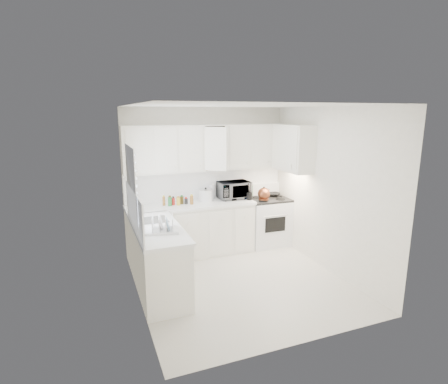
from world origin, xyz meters
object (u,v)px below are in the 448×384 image
dish_rack (162,223)px  tea_kettle (264,193)px  utensil_crock (249,191)px  microwave (234,188)px  stove (268,215)px  rice_cooker (206,194)px

dish_rack → tea_kettle: bearing=40.5°
utensil_crock → microwave: bearing=138.2°
dish_rack → microwave: bearing=52.8°
stove → microwave: (-0.67, 0.09, 0.56)m
rice_cooker → utensil_crock: 0.80m
stove → utensil_crock: utensil_crock is taller
utensil_crock → rice_cooker: bearing=165.8°
stove → utensil_crock: size_ratio=3.62×
tea_kettle → utensil_crock: 0.28m
rice_cooker → dish_rack: bearing=-112.2°
tea_kettle → stove: bearing=26.4°
stove → rice_cooker: 1.32m
stove → dish_rack: (-2.30, -1.30, 0.49)m
microwave → dish_rack: size_ratio=1.30×
tea_kettle → dish_rack: (-2.12, -1.14, 0.00)m
stove → microwave: 0.88m
microwave → rice_cooker: microwave is taller
utensil_crock → dish_rack: 2.20m
microwave → utensil_crock: microwave is taller
tea_kettle → utensil_crock: utensil_crock is taller
rice_cooker → tea_kettle: bearing=2.1°
tea_kettle → microwave: 0.56m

